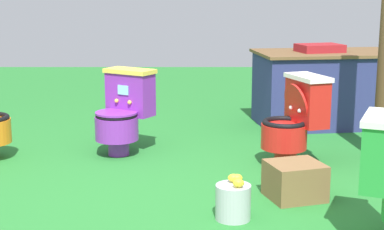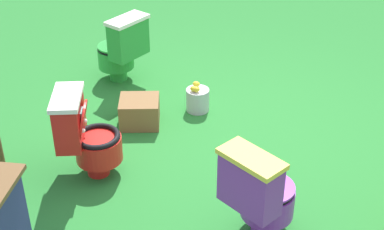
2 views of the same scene
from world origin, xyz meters
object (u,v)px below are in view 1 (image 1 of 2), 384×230
object	(u,v)px
small_crate	(294,181)
lemon_bucket	(232,201)
toilet_purple	(122,111)
vendor_table	(325,88)
toilet_red	(294,119)

from	to	relation	value
small_crate	lemon_bucket	size ratio (longest dim) A/B	1.29
small_crate	toilet_purple	bearing A→B (deg)	138.45
vendor_table	toilet_red	bearing A→B (deg)	-111.52
small_crate	lemon_bucket	xyz separation A→B (m)	(-0.44, -0.38, -0.01)
vendor_table	lemon_bucket	size ratio (longest dim) A/B	5.67
toilet_purple	lemon_bucket	distance (m)	1.76
vendor_table	lemon_bucket	world-z (taller)	vendor_table
toilet_red	small_crate	xyz separation A→B (m)	(-0.13, -0.82, -0.25)
small_crate	lemon_bucket	bearing A→B (deg)	-139.82
toilet_red	vendor_table	distance (m)	1.56
small_crate	lemon_bucket	distance (m)	0.58
vendor_table	small_crate	distance (m)	2.40
toilet_red	lemon_bucket	xyz separation A→B (m)	(-0.57, -1.20, -0.26)
toilet_purple	small_crate	distance (m)	1.75
toilet_purple	lemon_bucket	xyz separation A→B (m)	(0.85, -1.52, -0.25)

